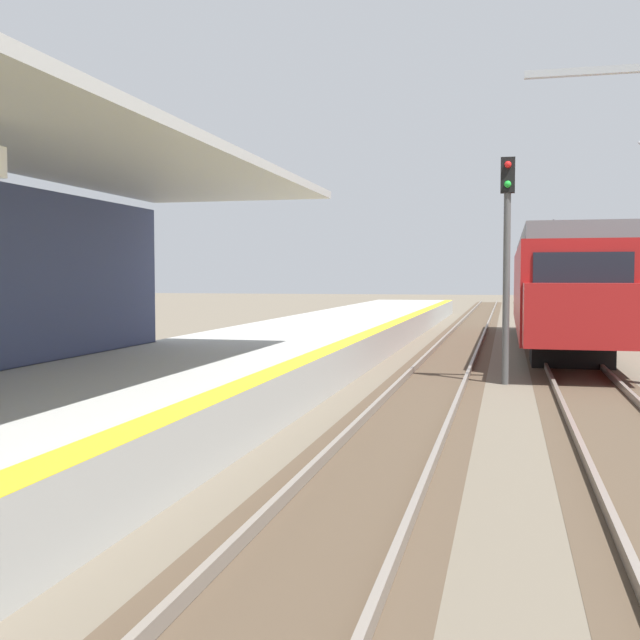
% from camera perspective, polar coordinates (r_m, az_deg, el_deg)
% --- Properties ---
extents(station_platform, '(5.00, 80.00, 0.91)m').
position_cam_1_polar(station_platform, '(13.70, -12.67, -5.42)').
color(station_platform, '#A8A8A3').
rests_on(station_platform, ground).
extents(track_pair_nearest_platform, '(2.34, 120.00, 0.16)m').
position_cam_1_polar(track_pair_nearest_platform, '(16.40, 7.84, -5.37)').
color(track_pair_nearest_platform, '#4C3D2D').
rests_on(track_pair_nearest_platform, ground).
extents(track_pair_middle, '(2.34, 120.00, 0.16)m').
position_cam_1_polar(track_pair_middle, '(16.41, 19.79, -5.52)').
color(track_pair_middle, '#4C3D2D').
rests_on(track_pair_middle, ground).
extents(approaching_train, '(2.93, 19.60, 4.76)m').
position_cam_1_polar(approaching_train, '(28.23, 17.29, 2.45)').
color(approaching_train, maroon).
rests_on(approaching_train, ground).
extents(rail_signal_post, '(0.32, 0.34, 5.20)m').
position_cam_1_polar(rail_signal_post, '(18.20, 13.67, 5.35)').
color(rail_signal_post, '#4C4C4C').
rests_on(rail_signal_post, ground).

